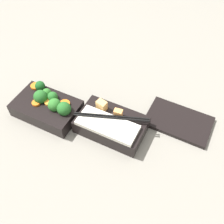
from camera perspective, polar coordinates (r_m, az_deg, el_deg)
name	(u,v)px	position (r m, az deg, el deg)	size (l,w,h in m)	color
ground_plane	(79,123)	(0.81, -7.29, -2.45)	(3.00, 3.00, 0.00)	gray
bento_tray_vegetable	(48,106)	(0.83, -13.83, 1.19)	(0.20, 0.13, 0.08)	black
bento_tray_rice	(111,124)	(0.77, -0.23, -2.69)	(0.21, 0.12, 0.08)	black
bento_lid	(179,121)	(0.83, 14.28, -1.96)	(0.19, 0.12, 0.01)	black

